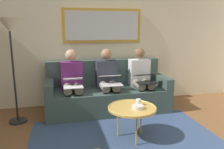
{
  "coord_description": "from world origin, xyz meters",
  "views": [
    {
      "loc": [
        0.82,
        1.82,
        1.52
      ],
      "look_at": [
        0.0,
        -1.7,
        0.75
      ],
      "focal_mm": 35.62,
      "sensor_mm": 36.0,
      "label": 1
    }
  ],
  "objects_px": {
    "laptop_silver": "(111,80)",
    "laptop_white": "(73,82)",
    "couch": "(107,93)",
    "bowl": "(138,107)",
    "laptop_black": "(146,78)",
    "coffee_table": "(132,108)",
    "person_right": "(72,80)",
    "framed_mirror": "(103,26)",
    "person_middle": "(108,78)",
    "cup": "(138,102)",
    "standing_lamp": "(10,37)",
    "person_left": "(141,76)"
  },
  "relations": [
    {
      "from": "laptop_silver",
      "to": "laptop_white",
      "type": "relative_size",
      "value": 1.13
    },
    {
      "from": "couch",
      "to": "bowl",
      "type": "distance_m",
      "value": 1.31
    },
    {
      "from": "bowl",
      "to": "laptop_black",
      "type": "distance_m",
      "value": 1.1
    },
    {
      "from": "couch",
      "to": "bowl",
      "type": "bearing_deg",
      "value": 96.61
    },
    {
      "from": "coffee_table",
      "to": "person_right",
      "type": "relative_size",
      "value": 0.58
    },
    {
      "from": "framed_mirror",
      "to": "laptop_black",
      "type": "height_order",
      "value": "framed_mirror"
    },
    {
      "from": "coffee_table",
      "to": "couch",
      "type": "bearing_deg",
      "value": -85.6
    },
    {
      "from": "person_middle",
      "to": "cup",
      "type": "bearing_deg",
      "value": 100.71
    },
    {
      "from": "bowl",
      "to": "standing_lamp",
      "type": "bearing_deg",
      "value": -30.98
    },
    {
      "from": "person_left",
      "to": "person_middle",
      "type": "bearing_deg",
      "value": 0.0
    },
    {
      "from": "person_right",
      "to": "laptop_white",
      "type": "distance_m",
      "value": 0.24
    },
    {
      "from": "bowl",
      "to": "person_left",
      "type": "relative_size",
      "value": 0.14
    },
    {
      "from": "cup",
      "to": "person_middle",
      "type": "relative_size",
      "value": 0.08
    },
    {
      "from": "bowl",
      "to": "person_left",
      "type": "bearing_deg",
      "value": -111.93
    },
    {
      "from": "framed_mirror",
      "to": "person_right",
      "type": "height_order",
      "value": "framed_mirror"
    },
    {
      "from": "person_right",
      "to": "standing_lamp",
      "type": "relative_size",
      "value": 0.69
    },
    {
      "from": "framed_mirror",
      "to": "laptop_white",
      "type": "distance_m",
      "value": 1.32
    },
    {
      "from": "person_left",
      "to": "coffee_table",
      "type": "bearing_deg",
      "value": 64.57
    },
    {
      "from": "framed_mirror",
      "to": "bowl",
      "type": "xyz_separation_m",
      "value": [
        -0.15,
        1.68,
        -1.07
      ]
    },
    {
      "from": "cup",
      "to": "person_right",
      "type": "bearing_deg",
      "value": -52.12
    },
    {
      "from": "bowl",
      "to": "laptop_white",
      "type": "height_order",
      "value": "laptop_white"
    },
    {
      "from": "coffee_table",
      "to": "cup",
      "type": "relative_size",
      "value": 7.35
    },
    {
      "from": "couch",
      "to": "framed_mirror",
      "type": "height_order",
      "value": "framed_mirror"
    },
    {
      "from": "laptop_silver",
      "to": "laptop_black",
      "type": "bearing_deg",
      "value": 179.29
    },
    {
      "from": "laptop_black",
      "to": "laptop_silver",
      "type": "height_order",
      "value": "laptop_silver"
    },
    {
      "from": "framed_mirror",
      "to": "person_middle",
      "type": "bearing_deg",
      "value": 90.0
    },
    {
      "from": "laptop_silver",
      "to": "framed_mirror",
      "type": "bearing_deg",
      "value": -90.0
    },
    {
      "from": "person_middle",
      "to": "laptop_silver",
      "type": "relative_size",
      "value": 2.95
    },
    {
      "from": "couch",
      "to": "person_right",
      "type": "relative_size",
      "value": 1.93
    },
    {
      "from": "cup",
      "to": "bowl",
      "type": "xyz_separation_m",
      "value": [
        0.06,
        0.13,
        -0.02
      ]
    },
    {
      "from": "person_middle",
      "to": "framed_mirror",
      "type": "bearing_deg",
      "value": -90.0
    },
    {
      "from": "framed_mirror",
      "to": "laptop_black",
      "type": "distance_m",
      "value": 1.32
    },
    {
      "from": "coffee_table",
      "to": "person_left",
      "type": "xyz_separation_m",
      "value": [
        -0.55,
        -1.15,
        0.17
      ]
    },
    {
      "from": "framed_mirror",
      "to": "standing_lamp",
      "type": "relative_size",
      "value": 0.92
    },
    {
      "from": "laptop_white",
      "to": "laptop_silver",
      "type": "bearing_deg",
      "value": -179.48
    },
    {
      "from": "standing_lamp",
      "to": "couch",
      "type": "bearing_deg",
      "value": -170.2
    },
    {
      "from": "coffee_table",
      "to": "standing_lamp",
      "type": "xyz_separation_m",
      "value": [
        1.64,
        -0.95,
        0.93
      ]
    },
    {
      "from": "coffee_table",
      "to": "laptop_black",
      "type": "xyz_separation_m",
      "value": [
        -0.55,
        -0.91,
        0.19
      ]
    },
    {
      "from": "person_left",
      "to": "person_right",
      "type": "height_order",
      "value": "same"
    },
    {
      "from": "framed_mirror",
      "to": "person_left",
      "type": "xyz_separation_m",
      "value": [
        -0.64,
        0.46,
        -0.94
      ]
    },
    {
      "from": "laptop_black",
      "to": "standing_lamp",
      "type": "xyz_separation_m",
      "value": [
        2.19,
        -0.04,
        0.74
      ]
    },
    {
      "from": "person_right",
      "to": "laptop_white",
      "type": "relative_size",
      "value": 3.32
    },
    {
      "from": "coffee_table",
      "to": "laptop_silver",
      "type": "bearing_deg",
      "value": -84.14
    },
    {
      "from": "cup",
      "to": "laptop_black",
      "type": "distance_m",
      "value": 0.96
    },
    {
      "from": "bowl",
      "to": "standing_lamp",
      "type": "relative_size",
      "value": 0.09
    },
    {
      "from": "person_left",
      "to": "standing_lamp",
      "type": "distance_m",
      "value": 2.33
    },
    {
      "from": "couch",
      "to": "standing_lamp",
      "type": "height_order",
      "value": "standing_lamp"
    },
    {
      "from": "person_right",
      "to": "person_middle",
      "type": "bearing_deg",
      "value": 180.0
    },
    {
      "from": "cup",
      "to": "coffee_table",
      "type": "bearing_deg",
      "value": 28.95
    },
    {
      "from": "coffee_table",
      "to": "bowl",
      "type": "bearing_deg",
      "value": 128.42
    }
  ]
}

